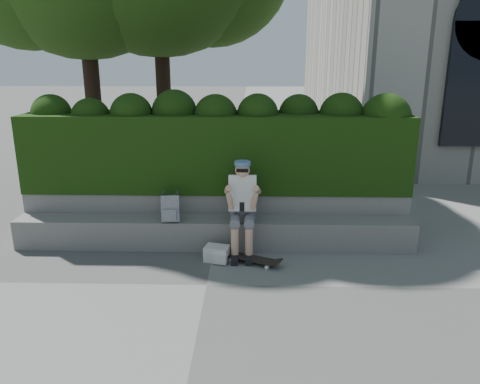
{
  "coord_description": "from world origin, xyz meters",
  "views": [
    {
      "loc": [
        0.57,
        -5.38,
        2.82
      ],
      "look_at": [
        0.4,
        1.0,
        0.95
      ],
      "focal_mm": 35.0,
      "sensor_mm": 36.0,
      "label": 1
    }
  ],
  "objects_px": {
    "skateboard": "(251,258)",
    "backpack_ground": "(217,253)",
    "person": "(242,204)",
    "backpack_plaid": "(170,208)"
  },
  "relations": [
    {
      "from": "skateboard",
      "to": "backpack_ground",
      "type": "xyz_separation_m",
      "value": [
        -0.49,
        0.07,
        0.04
      ]
    },
    {
      "from": "skateboard",
      "to": "person",
      "type": "bearing_deg",
      "value": 133.04
    },
    {
      "from": "person",
      "to": "backpack_ground",
      "type": "bearing_deg",
      "value": -138.34
    },
    {
      "from": "person",
      "to": "skateboard",
      "type": "distance_m",
      "value": 0.8
    },
    {
      "from": "person",
      "to": "backpack_plaid",
      "type": "distance_m",
      "value": 1.08
    },
    {
      "from": "person",
      "to": "backpack_plaid",
      "type": "bearing_deg",
      "value": 175.64
    },
    {
      "from": "backpack_plaid",
      "to": "backpack_ground",
      "type": "xyz_separation_m",
      "value": [
        0.71,
        -0.4,
        -0.54
      ]
    },
    {
      "from": "person",
      "to": "skateboard",
      "type": "height_order",
      "value": "person"
    },
    {
      "from": "skateboard",
      "to": "backpack_plaid",
      "type": "bearing_deg",
      "value": -176.95
    },
    {
      "from": "skateboard",
      "to": "backpack_ground",
      "type": "distance_m",
      "value": 0.49
    }
  ]
}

